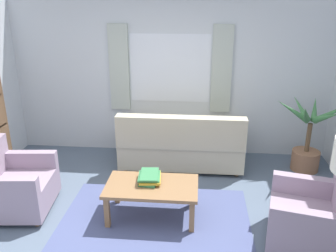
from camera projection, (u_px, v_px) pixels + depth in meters
The scene contains 10 objects.
ground_plane at pixel (154, 226), 4.15m from camera, with size 6.24×6.24×0.00m, color slate.
wall_back at pixel (170, 77), 5.81m from camera, with size 5.32×0.12×2.60m, color silver.
window_with_curtains at pixel (170, 69), 5.68m from camera, with size 1.98×0.07×1.40m.
area_rug at pixel (154, 226), 4.15m from camera, with size 2.27×1.79×0.01m, color #4C5684.
couch at pixel (181, 145), 5.48m from camera, with size 1.90×0.82×0.92m.
armchair_left at pixel (12, 185), 4.36m from camera, with size 0.90×0.92×0.88m.
armchair_right at pixel (315, 218), 3.71m from camera, with size 0.99×1.00×0.88m.
coffee_table at pixel (152, 189), 4.21m from camera, with size 1.10×0.64×0.44m.
book_stack_on_table at pixel (150, 177), 4.26m from camera, with size 0.29×0.35×0.10m.
potted_plant at pixel (308, 142), 5.35m from camera, with size 1.15×1.06×1.23m.
Camera 1 is at (0.48, -3.45, 2.55)m, focal length 37.65 mm.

